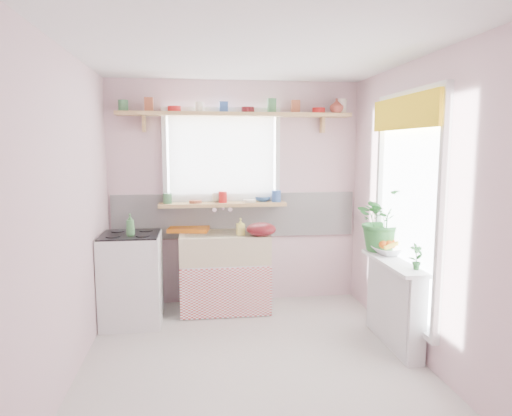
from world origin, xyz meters
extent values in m
plane|color=beige|center=(0.00, 0.00, 0.00)|extent=(3.20, 3.20, 0.00)
plane|color=white|center=(0.00, 0.00, 2.50)|extent=(3.20, 3.20, 0.00)
plane|color=beige|center=(0.00, 1.60, 1.25)|extent=(2.80, 0.00, 2.80)
plane|color=beige|center=(0.00, -1.60, 1.25)|extent=(2.80, 0.00, 2.80)
plane|color=beige|center=(-1.40, 0.00, 1.25)|extent=(0.00, 3.20, 3.20)
plane|color=beige|center=(1.40, 0.00, 1.25)|extent=(0.00, 3.20, 3.20)
cube|color=white|center=(0.00, 1.59, 1.00)|extent=(2.74, 0.03, 0.50)
cube|color=#D1878F|center=(0.00, 1.58, 0.80)|extent=(2.74, 0.02, 0.12)
cube|color=white|center=(-0.15, 1.60, 1.65)|extent=(1.20, 0.01, 1.00)
cube|color=white|center=(-0.15, 1.53, 1.65)|extent=(1.15, 0.02, 0.95)
cube|color=white|center=(1.40, 0.20, 1.25)|extent=(0.01, 1.10, 1.90)
cube|color=yellow|center=(1.31, 0.20, 2.06)|extent=(0.03, 1.20, 0.28)
cube|color=white|center=(-0.15, 1.30, 0.28)|extent=(0.85, 0.55, 0.55)
cube|color=#C43939|center=(-0.15, 1.02, 0.28)|extent=(0.95, 0.02, 0.53)
cube|color=beige|center=(-0.15, 1.30, 0.70)|extent=(0.95, 0.55, 0.30)
cylinder|color=silver|center=(-0.15, 1.55, 1.10)|extent=(0.03, 0.22, 0.03)
cube|color=white|center=(-1.10, 1.05, 0.45)|extent=(0.58, 0.58, 0.90)
cube|color=black|center=(-1.10, 1.05, 0.91)|extent=(0.56, 0.56, 0.02)
cylinder|color=black|center=(-1.24, 0.91, 0.92)|extent=(0.14, 0.14, 0.01)
cylinder|color=black|center=(-0.96, 0.91, 0.92)|extent=(0.14, 0.14, 0.01)
cylinder|color=black|center=(-1.24, 1.19, 0.92)|extent=(0.14, 0.14, 0.01)
cylinder|color=black|center=(-0.96, 1.19, 0.92)|extent=(0.14, 0.14, 0.01)
cube|color=white|center=(1.30, 0.20, 0.38)|extent=(0.15, 0.90, 0.75)
cube|color=white|center=(1.27, 0.20, 0.76)|extent=(0.22, 0.95, 0.03)
cube|color=tan|center=(-0.15, 1.48, 1.14)|extent=(1.40, 0.22, 0.04)
cube|color=tan|center=(0.00, 1.47, 2.12)|extent=(2.52, 0.24, 0.04)
cylinder|color=#3F7F4C|center=(-1.18, 1.47, 2.20)|extent=(0.11, 0.11, 0.12)
cylinder|color=#A55133|center=(-0.92, 1.47, 2.20)|extent=(0.11, 0.11, 0.12)
cylinder|color=red|center=(-0.66, 1.47, 2.17)|extent=(0.11, 0.11, 0.06)
cylinder|color=silver|center=(-0.39, 1.47, 2.20)|extent=(0.11, 0.11, 0.12)
cylinder|color=#3359A5|center=(-0.13, 1.47, 2.20)|extent=(0.11, 0.11, 0.12)
cylinder|color=#590F14|center=(0.13, 1.47, 2.17)|extent=(0.11, 0.11, 0.06)
cylinder|color=#3F7F4C|center=(0.39, 1.47, 2.20)|extent=(0.11, 0.11, 0.12)
cylinder|color=#A55133|center=(0.66, 1.47, 2.20)|extent=(0.11, 0.11, 0.12)
cylinder|color=red|center=(0.92, 1.47, 2.17)|extent=(0.11, 0.11, 0.06)
cylinder|color=silver|center=(1.18, 1.47, 2.20)|extent=(0.11, 0.11, 0.12)
cylinder|color=#3F7F4C|center=(-0.77, 1.48, 1.22)|extent=(0.11, 0.11, 0.12)
cylinder|color=#A55133|center=(-0.46, 1.48, 1.22)|extent=(0.11, 0.11, 0.12)
cylinder|color=red|center=(-0.15, 1.48, 1.19)|extent=(0.11, 0.11, 0.06)
cylinder|color=silver|center=(0.16, 1.48, 1.22)|extent=(0.11, 0.11, 0.12)
cylinder|color=#3359A5|center=(0.47, 1.48, 1.22)|extent=(0.11, 0.11, 0.12)
cube|color=#CE6612|center=(-0.53, 1.49, 0.87)|extent=(0.48, 0.39, 0.04)
ellipsoid|color=maroon|center=(0.22, 1.10, 0.92)|extent=(0.41, 0.41, 0.14)
imported|color=#2C6F30|center=(1.33, 0.60, 1.08)|extent=(0.64, 0.59, 0.61)
imported|color=silver|center=(1.33, 0.43, 0.81)|extent=(0.35, 0.35, 0.07)
imported|color=#255D27|center=(1.33, -0.10, 0.88)|extent=(0.13, 0.10, 0.22)
imported|color=#F5F06D|center=(0.02, 1.18, 0.94)|extent=(0.09, 0.09, 0.18)
imported|color=beige|center=(-0.20, 1.54, 1.21)|extent=(0.16, 0.16, 0.11)
imported|color=#2F5899|center=(0.31, 1.54, 1.19)|extent=(0.21, 0.21, 0.05)
imported|color=#993D2F|center=(1.10, 1.41, 2.22)|extent=(0.16, 0.16, 0.16)
imported|color=#458B4B|center=(-1.08, 0.94, 1.02)|extent=(0.10, 0.10, 0.22)
sphere|color=orange|center=(1.33, 0.43, 0.87)|extent=(0.08, 0.08, 0.08)
sphere|color=orange|center=(1.39, 0.46, 0.87)|extent=(0.08, 0.08, 0.08)
sphere|color=orange|center=(1.28, 0.45, 0.87)|extent=(0.08, 0.08, 0.08)
cylinder|color=yellow|center=(1.35, 0.38, 0.88)|extent=(0.18, 0.04, 0.10)
camera|label=1|loc=(-0.45, -3.53, 1.77)|focal=32.00mm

